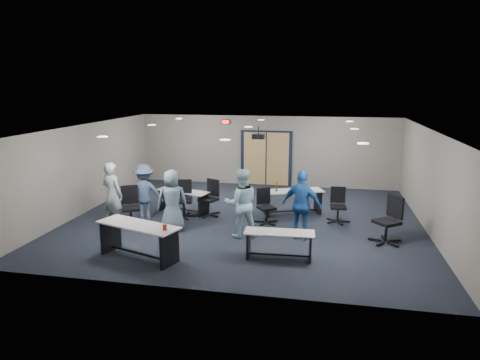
% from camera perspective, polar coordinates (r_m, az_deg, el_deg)
% --- Properties ---
extents(floor, '(10.00, 10.00, 0.00)m').
position_cam_1_polar(floor, '(12.62, 0.68, -5.28)').
color(floor, black).
rests_on(floor, ground).
extents(back_wall, '(10.00, 0.04, 2.70)m').
position_cam_1_polar(back_wall, '(16.64, 3.54, 3.89)').
color(back_wall, gray).
rests_on(back_wall, floor).
extents(front_wall, '(10.00, 0.04, 2.70)m').
position_cam_1_polar(front_wall, '(8.04, -5.22, -5.85)').
color(front_wall, gray).
rests_on(front_wall, floor).
extents(left_wall, '(0.04, 9.00, 2.70)m').
position_cam_1_polar(left_wall, '(14.05, -19.79, 1.51)').
color(left_wall, gray).
rests_on(left_wall, floor).
extents(right_wall, '(0.04, 9.00, 2.70)m').
position_cam_1_polar(right_wall, '(12.40, 24.06, -0.28)').
color(right_wall, gray).
rests_on(right_wall, floor).
extents(ceiling, '(10.00, 9.00, 0.04)m').
position_cam_1_polar(ceiling, '(12.06, 0.71, 7.01)').
color(ceiling, white).
rests_on(ceiling, back_wall).
extents(double_door, '(2.00, 0.07, 2.20)m').
position_cam_1_polar(double_door, '(16.66, 3.51, 2.85)').
color(double_door, black).
rests_on(double_door, back_wall).
extents(exit_sign, '(0.32, 0.07, 0.18)m').
position_cam_1_polar(exit_sign, '(16.74, -1.92, 7.75)').
color(exit_sign, black).
rests_on(exit_sign, back_wall).
extents(ceiling_projector, '(0.35, 0.32, 0.37)m').
position_cam_1_polar(ceiling_projector, '(12.53, 2.48, 5.85)').
color(ceiling_projector, black).
rests_on(ceiling_projector, ceiling).
extents(ceiling_can_lights, '(6.24, 5.74, 0.02)m').
position_cam_1_polar(ceiling_can_lights, '(12.31, 0.93, 6.98)').
color(ceiling_can_lights, silver).
rests_on(ceiling_can_lights, ceiling).
extents(table_front_left, '(2.10, 1.25, 0.94)m').
position_cam_1_polar(table_front_left, '(10.02, -13.35, -7.14)').
color(table_front_left, beige).
rests_on(table_front_left, floor).
extents(table_front_right, '(1.60, 0.61, 0.64)m').
position_cam_1_polar(table_front_right, '(9.82, 5.24, -7.99)').
color(table_front_right, beige).
rests_on(table_front_right, floor).
extents(table_back_left, '(1.77, 1.03, 0.68)m').
position_cam_1_polar(table_back_left, '(13.33, -7.61, -2.32)').
color(table_back_left, beige).
rests_on(table_back_left, floor).
extents(table_back_right, '(1.93, 1.24, 1.02)m').
position_cam_1_polar(table_back_right, '(13.09, 6.99, -2.36)').
color(table_back_right, beige).
rests_on(table_back_right, floor).
extents(chair_back_a, '(0.85, 0.85, 1.11)m').
position_cam_1_polar(chair_back_a, '(12.79, -7.52, -2.56)').
color(chair_back_a, black).
rests_on(chair_back_a, floor).
extents(chair_back_b, '(0.92, 0.92, 1.09)m').
position_cam_1_polar(chair_back_b, '(12.88, -4.26, -2.42)').
color(chair_back_b, black).
rests_on(chair_back_b, floor).
extents(chair_back_c, '(0.87, 0.87, 1.00)m').
position_cam_1_polar(chair_back_c, '(12.16, 3.56, -3.54)').
color(chair_back_c, black).
rests_on(chair_back_c, floor).
extents(chair_back_d, '(0.67, 0.67, 1.01)m').
position_cam_1_polar(chair_back_d, '(12.55, 12.96, -3.32)').
color(chair_back_d, black).
rests_on(chair_back_d, floor).
extents(chair_loose_left, '(0.95, 0.95, 1.11)m').
position_cam_1_polar(chair_loose_left, '(12.30, -14.40, -3.47)').
color(chair_loose_left, black).
rests_on(chair_loose_left, floor).
extents(chair_loose_right, '(1.05, 1.05, 1.19)m').
position_cam_1_polar(chair_loose_right, '(11.25, 18.99, -5.08)').
color(chair_loose_right, black).
rests_on(chair_loose_right, floor).
extents(person_gray, '(0.77, 0.63, 1.83)m').
position_cam_1_polar(person_gray, '(12.29, -16.65, -1.88)').
color(person_gray, '#A0ABAE').
rests_on(person_gray, floor).
extents(person_plaid, '(0.94, 0.75, 1.68)m').
position_cam_1_polar(person_plaid, '(11.64, -9.05, -2.70)').
color(person_plaid, slate).
rests_on(person_plaid, floor).
extents(person_lightblue, '(1.04, 0.92, 1.80)m').
position_cam_1_polar(person_lightblue, '(11.01, 0.19, -3.11)').
color(person_lightblue, '#B9E2F5').
rests_on(person_lightblue, floor).
extents(person_navy, '(1.14, 0.76, 1.79)m').
position_cam_1_polar(person_navy, '(10.95, 8.28, -3.34)').
color(person_navy, '#1B4F98').
rests_on(person_navy, floor).
extents(person_back, '(1.20, 0.89, 1.66)m').
position_cam_1_polar(person_back, '(12.67, -12.62, -1.63)').
color(person_back, '#415475').
rests_on(person_back, floor).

